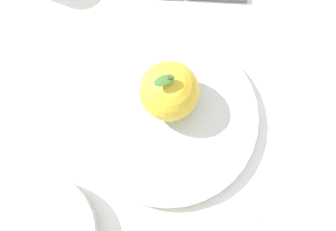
{
  "coord_description": "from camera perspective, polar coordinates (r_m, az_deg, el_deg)",
  "views": [
    {
      "loc": [
        0.06,
        0.16,
        0.56
      ],
      "look_at": [
        0.01,
        0.02,
        0.02
      ],
      "focal_mm": 49.36,
      "sensor_mm": 36.0,
      "label": 1
    }
  ],
  "objects": [
    {
      "name": "dinner_plate",
      "position": [
        0.57,
        0.0,
        -0.23
      ],
      "size": [
        0.22,
        0.22,
        0.02
      ],
      "color": "silver",
      "rests_on": "ground_plane"
    },
    {
      "name": "apple",
      "position": [
        0.53,
        0.55,
        3.18
      ],
      "size": [
        0.07,
        0.07,
        0.08
      ],
      "color": "gold",
      "rests_on": "dinner_plate"
    },
    {
      "name": "ground_plane",
      "position": [
        0.59,
        -0.08,
        1.97
      ],
      "size": [
        2.4,
        2.4,
        0.0
      ],
      "primitive_type": "plane",
      "color": "silver"
    }
  ]
}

